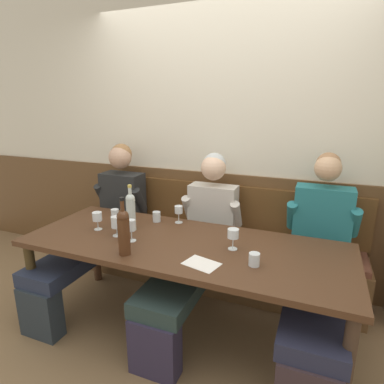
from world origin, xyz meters
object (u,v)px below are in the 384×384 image
object	(u,v)px
wine_glass_left_end	(115,215)
wine_glass_right_end	(179,210)
person_left_seat	(198,241)
person_center_right_seat	(319,259)
wine_bottle_green_tall	(124,231)
water_tumbler_right	(254,259)
wine_glass_near_bucket	(131,227)
person_right_seat	(102,221)
wine_glass_center_front	(233,234)
wine_glass_mid_left	(116,223)
dining_table	(183,252)
water_tumbler_left	(157,217)
wine_bottle_amber_mid	(131,210)
wall_bench	(213,257)
wine_glass_by_bottle	(97,217)

from	to	relation	value
wine_glass_left_end	wine_glass_right_end	bearing A→B (deg)	31.04
person_left_seat	person_center_right_seat	size ratio (longest dim) A/B	0.99
wine_bottle_green_tall	water_tumbler_right	distance (m)	0.83
wine_glass_right_end	wine_glass_near_bucket	distance (m)	0.48
wine_glass_right_end	person_right_seat	bearing A→B (deg)	-179.34
wine_bottle_green_tall	wine_glass_center_front	xyz separation A→B (m)	(0.63, 0.33, -0.05)
person_right_seat	wine_glass_mid_left	xyz separation A→B (m)	(0.45, -0.41, 0.19)
dining_table	person_left_seat	xyz separation A→B (m)	(-0.01, 0.31, -0.04)
water_tumbler_right	dining_table	bearing A→B (deg)	164.62
wine_bottle_green_tall	water_tumbler_left	xyz separation A→B (m)	(-0.09, 0.61, -0.12)
person_right_seat	wine_bottle_amber_mid	bearing A→B (deg)	-28.74
person_left_seat	wine_glass_right_end	world-z (taller)	person_left_seat
wall_bench	person_right_seat	world-z (taller)	person_right_seat
person_right_seat	person_left_seat	world-z (taller)	person_right_seat
person_center_right_seat	person_right_seat	bearing A→B (deg)	179.27
person_right_seat	wine_glass_right_end	bearing A→B (deg)	0.66
person_center_right_seat	water_tumbler_left	world-z (taller)	person_center_right_seat
wine_bottle_amber_mid	wine_glass_left_end	world-z (taller)	wine_bottle_amber_mid
dining_table	person_right_seat	xyz separation A→B (m)	(-0.95, 0.34, -0.02)
wine_glass_center_front	water_tumbler_left	world-z (taller)	wine_glass_center_front
person_center_right_seat	water_tumbler_left	bearing A→B (deg)	-179.42
person_left_seat	wine_glass_center_front	distance (m)	0.51
person_right_seat	wine_glass_left_end	size ratio (longest dim) A/B	9.33
wine_glass_left_end	person_right_seat	bearing A→B (deg)	142.82
person_center_right_seat	wine_glass_right_end	xyz separation A→B (m)	(-1.08, 0.03, 0.21)
dining_table	wine_glass_center_front	size ratio (longest dim) A/B	15.95
person_right_seat	wine_bottle_green_tall	xyz separation A→B (m)	(0.68, -0.64, 0.25)
dining_table	person_center_right_seat	bearing A→B (deg)	19.17
person_left_seat	wine_glass_mid_left	distance (m)	0.66
dining_table	wine_glass_center_front	distance (m)	0.40
wall_bench	wine_glass_by_bottle	xyz separation A→B (m)	(-0.70, -0.73, 0.54)
wine_bottle_amber_mid	water_tumbler_right	size ratio (longest dim) A/B	4.48
wine_glass_near_bucket	wine_bottle_amber_mid	bearing A→B (deg)	122.38
wine_bottle_green_tall	wine_glass_mid_left	bearing A→B (deg)	133.55
wine_glass_mid_left	wine_glass_right_end	distance (m)	0.52
wall_bench	person_center_right_seat	xyz separation A→B (m)	(0.90, -0.39, 0.34)
wine_glass_by_bottle	wine_glass_center_front	bearing A→B (deg)	2.83
wine_glass_near_bucket	person_right_seat	bearing A→B (deg)	143.41
wine_bottle_amber_mid	wine_glass_center_front	distance (m)	0.81
person_left_seat	wine_glass_center_front	world-z (taller)	person_left_seat
wine_glass_by_bottle	water_tumbler_left	distance (m)	0.47
person_left_seat	wine_glass_by_bottle	size ratio (longest dim) A/B	9.35
wall_bench	person_left_seat	distance (m)	0.51
person_center_right_seat	wine_bottle_green_tall	distance (m)	1.35
water_tumbler_left	water_tumbler_right	bearing A→B (deg)	-26.39
wine_glass_near_bucket	wine_glass_by_bottle	distance (m)	0.37
wine_glass_right_end	water_tumbler_right	size ratio (longest dim) A/B	1.78
wine_glass_near_bucket	wine_glass_center_front	bearing A→B (deg)	11.39
person_left_seat	wine_bottle_amber_mid	distance (m)	0.58
water_tumbler_left	wine_glass_center_front	bearing A→B (deg)	-20.79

